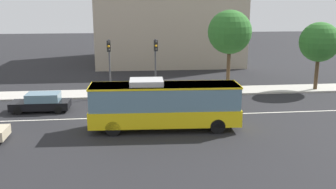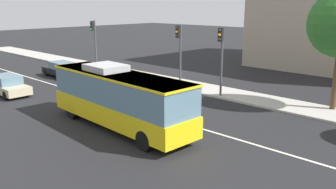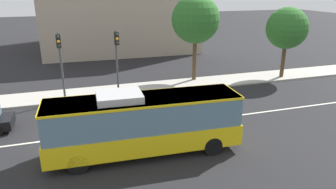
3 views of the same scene
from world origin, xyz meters
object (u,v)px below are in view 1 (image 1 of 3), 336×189
object	(u,v)px
transit_bus	(164,103)
traffic_light_mid_block	(109,58)
sedan_black_ahead	(41,102)
street_tree_kerbside_left	(319,42)
traffic_light_far_corner	(156,58)
street_tree_kerbside_centre	(230,32)

from	to	relation	value
transit_bus	traffic_light_mid_block	world-z (taller)	traffic_light_mid_block
sedan_black_ahead	street_tree_kerbside_left	distance (m)	25.73
sedan_black_ahead	traffic_light_far_corner	size ratio (longest dim) A/B	0.87
traffic_light_far_corner	street_tree_kerbside_centre	xyz separation A→B (m)	(7.34, 2.28, 2.01)
traffic_light_mid_block	street_tree_kerbside_centre	bearing A→B (deg)	103.06
sedan_black_ahead	street_tree_kerbside_centre	size ratio (longest dim) A/B	0.59
traffic_light_mid_block	street_tree_kerbside_centre	size ratio (longest dim) A/B	0.67
traffic_light_mid_block	traffic_light_far_corner	distance (m)	4.12
sedan_black_ahead	traffic_light_mid_block	world-z (taller)	traffic_light_mid_block
transit_bus	street_tree_kerbside_left	distance (m)	18.90
street_tree_kerbside_left	street_tree_kerbside_centre	distance (m)	8.52
transit_bus	traffic_light_mid_block	xyz separation A→B (m)	(-3.95, 9.38, 1.75)
street_tree_kerbside_centre	street_tree_kerbside_left	bearing A→B (deg)	-11.20
transit_bus	traffic_light_far_corner	world-z (taller)	traffic_light_far_corner
transit_bus	street_tree_kerbside_left	world-z (taller)	street_tree_kerbside_left
traffic_light_mid_block	traffic_light_far_corner	bearing A→B (deg)	91.19
transit_bus	street_tree_kerbside_centre	bearing A→B (deg)	59.63
sedan_black_ahead	traffic_light_far_corner	bearing A→B (deg)	-156.16
traffic_light_mid_block	street_tree_kerbside_centre	xyz separation A→B (m)	(11.46, 2.21, 2.01)
street_tree_kerbside_left	traffic_light_mid_block	bearing A→B (deg)	-178.36
transit_bus	traffic_light_mid_block	bearing A→B (deg)	115.43
street_tree_kerbside_left	traffic_light_far_corner	bearing A→B (deg)	-177.68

